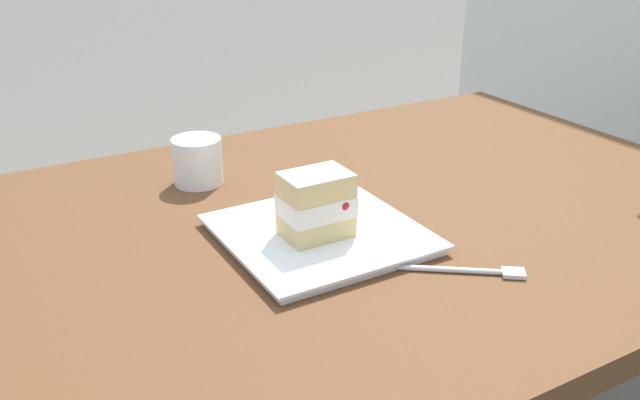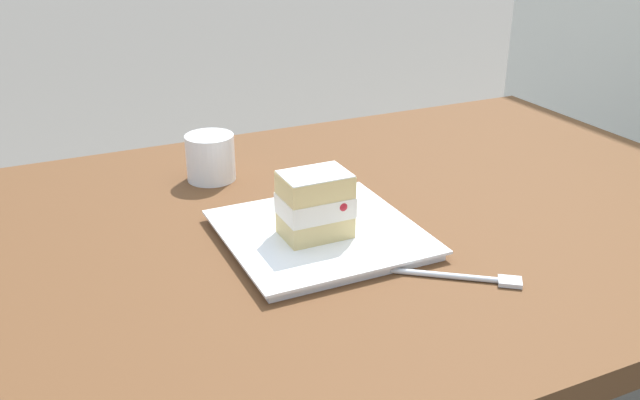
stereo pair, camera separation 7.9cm
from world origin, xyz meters
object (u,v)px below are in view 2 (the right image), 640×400
object	(u,v)px
patio_table	(363,268)
dessert_plate	(320,235)
coffee_cup	(210,157)
cake_slice	(315,205)
dessert_fork	(465,277)

from	to	relation	value
patio_table	dessert_plate	xyz separation A→B (m)	(-0.10, -0.05, 0.11)
coffee_cup	cake_slice	bearing A→B (deg)	-78.47
dessert_plate	dessert_fork	bearing A→B (deg)	-56.43
dessert_fork	patio_table	bearing A→B (deg)	95.31
cake_slice	dessert_fork	distance (m)	0.23
dessert_plate	coffee_cup	world-z (taller)	coffee_cup
patio_table	coffee_cup	bearing A→B (deg)	125.88
patio_table	cake_slice	xyz separation A→B (m)	(-0.11, -0.06, 0.16)
cake_slice	patio_table	bearing A→B (deg)	28.69
patio_table	cake_slice	size ratio (longest dim) A/B	13.83
patio_table	coffee_cup	distance (m)	0.33
coffee_cup	dessert_plate	bearing A→B (deg)	-75.71
patio_table	cake_slice	bearing A→B (deg)	-151.31
patio_table	dessert_fork	distance (m)	0.26
patio_table	coffee_cup	xyz separation A→B (m)	(-0.17, 0.24, 0.14)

